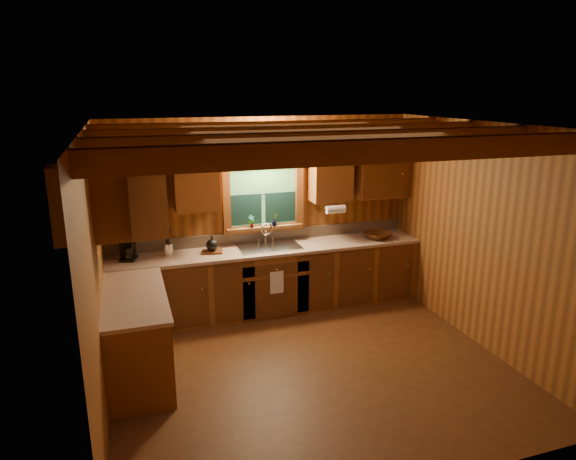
% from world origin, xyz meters
% --- Properties ---
extents(room, '(4.20, 4.20, 4.20)m').
position_xyz_m(room, '(0.00, 0.00, 1.30)').
color(room, '#4E2A12').
rests_on(room, ground).
extents(ceiling_beams, '(4.20, 2.54, 0.18)m').
position_xyz_m(ceiling_beams, '(0.00, 0.00, 2.49)').
color(ceiling_beams, brown).
rests_on(ceiling_beams, room).
extents(base_cabinets, '(4.20, 2.22, 0.86)m').
position_xyz_m(base_cabinets, '(-0.49, 1.28, 0.43)').
color(base_cabinets, brown).
rests_on(base_cabinets, ground).
extents(countertop, '(4.20, 2.24, 0.04)m').
position_xyz_m(countertop, '(-0.48, 1.29, 0.88)').
color(countertop, tan).
rests_on(countertop, base_cabinets).
extents(backsplash, '(4.20, 0.02, 0.16)m').
position_xyz_m(backsplash, '(0.00, 1.89, 0.98)').
color(backsplash, tan).
rests_on(backsplash, room).
extents(dishwasher_panel, '(0.02, 0.60, 0.80)m').
position_xyz_m(dishwasher_panel, '(-1.47, 0.68, 0.43)').
color(dishwasher_panel, white).
rests_on(dishwasher_panel, base_cabinets).
extents(upper_cabinets, '(4.19, 1.77, 0.78)m').
position_xyz_m(upper_cabinets, '(-0.56, 1.42, 1.84)').
color(upper_cabinets, brown).
rests_on(upper_cabinets, room).
extents(window, '(1.12, 0.08, 1.00)m').
position_xyz_m(window, '(0.00, 1.87, 1.53)').
color(window, brown).
rests_on(window, room).
extents(window_sill, '(1.06, 0.14, 0.04)m').
position_xyz_m(window_sill, '(0.00, 1.82, 1.12)').
color(window_sill, brown).
rests_on(window_sill, room).
extents(wall_sconce, '(0.45, 0.21, 0.17)m').
position_xyz_m(wall_sconce, '(0.00, 1.75, 2.16)').
color(wall_sconce, black).
rests_on(wall_sconce, room).
extents(paper_towel_roll, '(0.27, 0.11, 0.11)m').
position_xyz_m(paper_towel_roll, '(0.92, 1.53, 1.37)').
color(paper_towel_roll, white).
rests_on(paper_towel_roll, upper_cabinets).
extents(dish_towel, '(0.18, 0.01, 0.30)m').
position_xyz_m(dish_towel, '(0.00, 1.26, 0.52)').
color(dish_towel, white).
rests_on(dish_towel, base_cabinets).
extents(sink, '(0.82, 0.48, 0.43)m').
position_xyz_m(sink, '(0.00, 1.60, 0.86)').
color(sink, silver).
rests_on(sink, countertop).
extents(coffee_maker, '(0.18, 0.23, 0.32)m').
position_xyz_m(coffee_maker, '(-1.80, 1.67, 1.06)').
color(coffee_maker, black).
rests_on(coffee_maker, countertop).
extents(utensil_crock, '(0.13, 0.13, 0.36)m').
position_xyz_m(utensil_crock, '(-1.32, 1.67, 0.99)').
color(utensil_crock, silver).
rests_on(utensil_crock, countertop).
extents(cutting_board, '(0.29, 0.23, 0.02)m').
position_xyz_m(cutting_board, '(-0.77, 1.61, 0.91)').
color(cutting_board, '#522B11').
rests_on(cutting_board, countertop).
extents(teakettle, '(0.15, 0.15, 0.20)m').
position_xyz_m(teakettle, '(-0.77, 1.61, 1.00)').
color(teakettle, black).
rests_on(teakettle, cutting_board).
extents(wicker_basket, '(0.47, 0.47, 0.09)m').
position_xyz_m(wicker_basket, '(1.56, 1.52, 0.95)').
color(wicker_basket, '#48230C').
rests_on(wicker_basket, countertop).
extents(potted_plant_left, '(0.10, 0.08, 0.17)m').
position_xyz_m(potted_plant_left, '(-0.19, 1.79, 1.23)').
color(potted_plant_left, '#522B11').
rests_on(potted_plant_left, window_sill).
extents(potted_plant_right, '(0.12, 0.11, 0.18)m').
position_xyz_m(potted_plant_right, '(0.14, 1.79, 1.23)').
color(potted_plant_right, '#522B11').
rests_on(potted_plant_right, window_sill).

